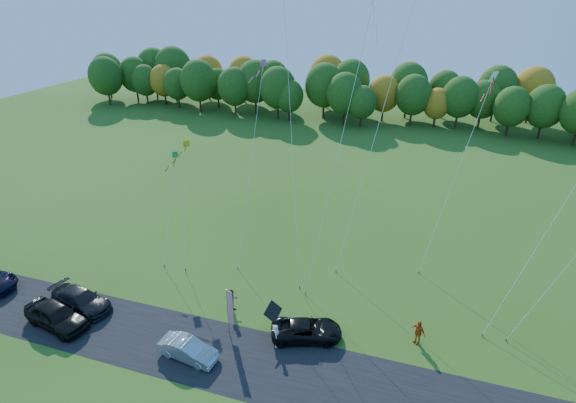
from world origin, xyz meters
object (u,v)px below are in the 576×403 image
(person_east, at_px, (418,332))
(feather_flag, at_px, (230,307))
(silver_sedan, at_px, (188,349))
(black_suv, at_px, (306,330))

(person_east, relative_size, feather_flag, 0.50)
(silver_sedan, bearing_deg, person_east, -60.41)
(person_east, distance_m, feather_flag, 13.00)
(silver_sedan, height_order, person_east, person_east)
(black_suv, bearing_deg, feather_flag, 85.01)
(black_suv, height_order, feather_flag, feather_flag)
(person_east, bearing_deg, feather_flag, -131.76)
(silver_sedan, distance_m, person_east, 15.52)
(black_suv, xyz_separation_m, silver_sedan, (-6.91, -4.18, -0.01))
(black_suv, height_order, silver_sedan, black_suv)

